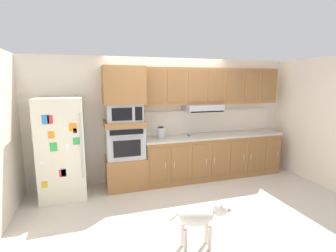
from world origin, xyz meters
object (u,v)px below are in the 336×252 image
at_px(built_in_oven, 125,142).
at_px(electric_kettle, 161,133).
at_px(refrigerator, 62,148).
at_px(dog, 202,217).
at_px(screwdriver, 189,135).
at_px(microwave, 124,112).

xyz_separation_m(built_in_oven, electric_kettle, (0.70, -0.05, 0.13)).
xyz_separation_m(refrigerator, dog, (1.72, -2.07, -0.48)).
bearing_deg(refrigerator, electric_kettle, 0.65).
bearing_deg(built_in_oven, screwdriver, 1.20).
distance_m(built_in_oven, dog, 2.28).
height_order(refrigerator, electric_kettle, refrigerator).
relative_size(microwave, screwdriver, 4.81).
height_order(microwave, screwdriver, microwave).
xyz_separation_m(screwdriver, dog, (-0.71, -2.16, -0.53)).
bearing_deg(screwdriver, built_in_oven, -178.80).
height_order(refrigerator, dog, refrigerator).
height_order(built_in_oven, electric_kettle, built_in_oven).
xyz_separation_m(microwave, screwdriver, (1.32, 0.03, -0.53)).
distance_m(refrigerator, built_in_oven, 1.11).
height_order(microwave, dog, microwave).
bearing_deg(screwdriver, electric_kettle, -173.15).
height_order(refrigerator, screwdriver, refrigerator).
bearing_deg(screwdriver, dog, -108.17).
relative_size(built_in_oven, dog, 0.88).
bearing_deg(electric_kettle, built_in_oven, 176.13).
bearing_deg(refrigerator, dog, -50.22).
distance_m(built_in_oven, screwdriver, 1.33).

